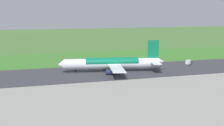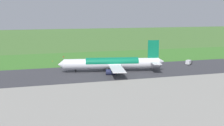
{
  "view_description": "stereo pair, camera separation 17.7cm",
  "coord_description": "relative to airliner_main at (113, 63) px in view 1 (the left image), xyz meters",
  "views": [
    {
      "loc": [
        47.66,
        144.75,
        29.92
      ],
      "look_at": [
        2.41,
        0.0,
        4.5
      ],
      "focal_mm": 49.03,
      "sensor_mm": 36.0,
      "label": 1
    },
    {
      "loc": [
        47.49,
        144.8,
        29.92
      ],
      "look_at": [
        2.41,
        0.0,
        4.5
      ],
      "focal_mm": 49.03,
      "sensor_mm": 36.0,
      "label": 2
    }
  ],
  "objects": [
    {
      "name": "traffic_cone_orange",
      "position": [
        25.27,
        -42.38,
        -4.08
      ],
      "size": [
        0.4,
        0.4,
        0.55
      ],
      "primitive_type": "cone",
      "color": "orange",
      "rests_on": "ground"
    },
    {
      "name": "ground_plane",
      "position": [
        -2.04,
        -0.07,
        -4.35
      ],
      "size": [
        800.0,
        800.0,
        0.0
      ],
      "primitive_type": "plane",
      "color": "#477233"
    },
    {
      "name": "no_stopping_sign",
      "position": [
        18.88,
        -41.3,
        -2.63
      ],
      "size": [
        0.6,
        0.1,
        2.93
      ],
      "color": "slate",
      "rests_on": "ground"
    },
    {
      "name": "airliner_main",
      "position": [
        0.0,
        0.0,
        0.0
      ],
      "size": [
        53.85,
        44.34,
        15.88
      ],
      "color": "white",
      "rests_on": "ground"
    },
    {
      "name": "service_truck_baggage",
      "position": [
        -48.05,
        -7.21,
        -2.95
      ],
      "size": [
        5.84,
        5.53,
        2.65
      ],
      "color": "black",
      "rests_on": "ground"
    },
    {
      "name": "runway_asphalt",
      "position": [
        -2.04,
        -0.07,
        -4.32
      ],
      "size": [
        600.0,
        39.53,
        0.06
      ],
      "primitive_type": "cube",
      "color": "#38383D",
      "rests_on": "ground"
    },
    {
      "name": "grass_verge_foreground",
      "position": [
        -2.04,
        -38.89,
        -4.33
      ],
      "size": [
        600.0,
        80.0,
        0.04
      ],
      "primitive_type": "cube",
      "color": "#3C782B",
      "rests_on": "ground"
    },
    {
      "name": "apron_concrete",
      "position": [
        -2.04,
        67.29,
        -4.33
      ],
      "size": [
        440.0,
        110.0,
        0.05
      ],
      "primitive_type": "cube",
      "color": "gray",
      "rests_on": "ground"
    }
  ]
}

